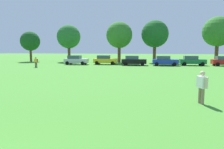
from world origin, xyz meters
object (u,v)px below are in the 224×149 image
(parked_car_green_4, at_px, (192,61))
(tree_right, at_px, (155,34))
(adult_bystander, at_px, (202,84))
(parked_car_black_2, at_px, (134,60))
(tree_far_left, at_px, (30,41))
(parked_car_yellow_1, at_px, (105,60))
(parked_car_blue_3, at_px, (165,61))
(parked_car_silver_0, at_px, (76,60))
(tree_far_right, at_px, (218,32))
(tree_left, at_px, (69,37))
(bystander_near_trees, at_px, (36,61))
(tree_center, at_px, (119,35))

(parked_car_green_4, bearing_deg, tree_right, 132.37)
(adult_bystander, distance_m, parked_car_black_2, 25.18)
(parked_car_green_4, relative_size, tree_far_left, 0.63)
(tree_right, bearing_deg, parked_car_yellow_1, -142.12)
(parked_car_blue_3, xyz_separation_m, tree_far_left, (-29.27, 6.81, 3.72))
(tree_right, bearing_deg, parked_car_silver_0, -150.37)
(parked_car_black_2, bearing_deg, parked_car_green_4, 8.23)
(parked_car_blue_3, height_order, tree_far_right, tree_far_right)
(parked_car_blue_3, height_order, parked_car_green_4, same)
(parked_car_yellow_1, height_order, tree_left, tree_left)
(parked_car_yellow_1, bearing_deg, parked_car_silver_0, -168.50)
(parked_car_green_4, relative_size, tree_far_right, 0.46)
(tree_left, bearing_deg, parked_car_blue_3, -21.56)
(parked_car_green_4, bearing_deg, bystander_near_trees, -162.61)
(parked_car_yellow_1, height_order, parked_car_black_2, same)
(tree_far_right, bearing_deg, parked_car_blue_3, -141.82)
(parked_car_yellow_1, distance_m, tree_center, 7.49)
(tree_center, relative_size, tree_right, 0.96)
(tree_far_left, bearing_deg, tree_left, 8.49)
(tree_left, bearing_deg, parked_car_green_4, -15.27)
(parked_car_black_2, distance_m, tree_far_left, 25.25)
(parked_car_silver_0, height_order, parked_car_blue_3, same)
(adult_bystander, xyz_separation_m, tree_center, (-8.71, 31.16, 4.63))
(parked_car_green_4, bearing_deg, parked_car_blue_3, -165.71)
(adult_bystander, distance_m, parked_car_silver_0, 29.37)
(adult_bystander, bearing_deg, tree_right, 163.32)
(parked_car_silver_0, xyz_separation_m, tree_far_right, (26.93, 8.79, 5.45))
(parked_car_blue_3, xyz_separation_m, tree_left, (-20.54, 8.12, 4.69))
(parked_car_green_4, distance_m, tree_far_right, 11.09)
(parked_car_blue_3, relative_size, parked_car_green_4, 1.00)
(parked_car_green_4, bearing_deg, parked_car_yellow_1, -178.82)
(parked_car_silver_0, distance_m, tree_right, 17.42)
(parked_car_green_4, xyz_separation_m, tree_right, (-6.24, 6.85, 5.08))
(parked_car_yellow_1, relative_size, parked_car_blue_3, 1.00)
(parked_car_black_2, height_order, tree_center, tree_center)
(tree_right, distance_m, tree_far_right, 12.46)
(parked_car_yellow_1, relative_size, tree_right, 0.49)
(parked_car_yellow_1, relative_size, tree_left, 0.52)
(parked_car_blue_3, height_order, tree_far_left, tree_far_left)
(bystander_near_trees, relative_size, tree_far_left, 0.23)
(adult_bystander, height_order, tree_far_left, tree_far_left)
(parked_car_green_4, xyz_separation_m, tree_left, (-25.29, 6.91, 4.69))
(tree_far_left, bearing_deg, parked_car_black_2, -16.42)
(parked_car_blue_3, bearing_deg, parked_car_silver_0, -179.35)
(parked_car_black_2, height_order, tree_left, tree_left)
(adult_bystander, distance_m, tree_far_right, 35.64)
(adult_bystander, height_order, parked_car_yellow_1, adult_bystander)
(tree_center, bearing_deg, parked_car_black_2, -62.05)
(tree_left, bearing_deg, parked_car_yellow_1, -36.28)
(parked_car_silver_0, distance_m, parked_car_green_4, 20.77)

